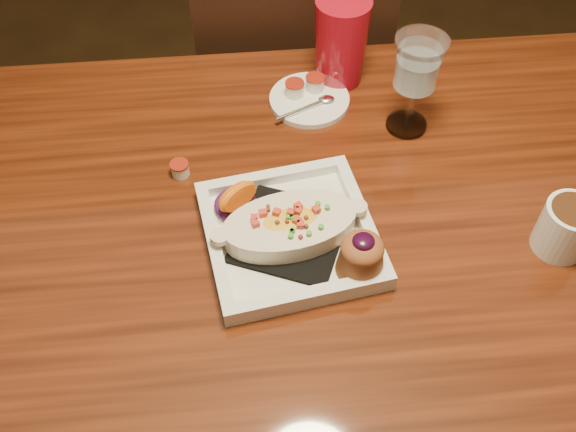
{
  "coord_description": "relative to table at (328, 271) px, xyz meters",
  "views": [
    {
      "loc": [
        -0.12,
        -0.57,
        1.51
      ],
      "look_at": [
        -0.06,
        0.03,
        0.77
      ],
      "focal_mm": 40.0,
      "sensor_mm": 36.0,
      "label": 1
    }
  ],
  "objects": [
    {
      "name": "red_tumbler",
      "position": [
        0.06,
        0.36,
        0.18
      ],
      "size": [
        0.1,
        0.1,
        0.16
      ],
      "primitive_type": "cone",
      "color": "red",
      "rests_on": "table"
    },
    {
      "name": "chair_far",
      "position": [
        -0.0,
        0.63,
        -0.15
      ],
      "size": [
        0.42,
        0.42,
        0.93
      ],
      "rotation": [
        0.0,
        0.0,
        3.14
      ],
      "color": "black",
      "rests_on": "floor"
    },
    {
      "name": "saucer",
      "position": [
        0.0,
        0.3,
        0.11
      ],
      "size": [
        0.14,
        0.14,
        0.1
      ],
      "color": "white",
      "rests_on": "table"
    },
    {
      "name": "creamer_loose",
      "position": [
        -0.22,
        0.14,
        0.11
      ],
      "size": [
        0.03,
        0.03,
        0.02
      ],
      "color": "white",
      "rests_on": "table"
    },
    {
      "name": "plate",
      "position": [
        -0.05,
        -0.01,
        0.12
      ],
      "size": [
        0.27,
        0.27,
        0.08
      ],
      "rotation": [
        0.0,
        0.0,
        0.16
      ],
      "color": "white",
      "rests_on": "table"
    },
    {
      "name": "floor",
      "position": [
        0.0,
        0.0,
        -0.65
      ],
      "size": [
        7.0,
        7.0,
        0.0
      ],
      "primitive_type": "plane",
      "color": "#312110",
      "rests_on": "ground"
    },
    {
      "name": "coffee_mug",
      "position": [
        0.33,
        -0.05,
        0.14
      ],
      "size": [
        0.11,
        0.08,
        0.08
      ],
      "rotation": [
        0.0,
        0.0,
        -0.09
      ],
      "color": "white",
      "rests_on": "table"
    },
    {
      "name": "table",
      "position": [
        0.0,
        0.0,
        0.0
      ],
      "size": [
        1.5,
        0.9,
        0.75
      ],
      "color": "maroon",
      "rests_on": "floor"
    },
    {
      "name": "goblet",
      "position": [
        0.16,
        0.22,
        0.22
      ],
      "size": [
        0.08,
        0.08,
        0.17
      ],
      "color": "silver",
      "rests_on": "table"
    }
  ]
}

